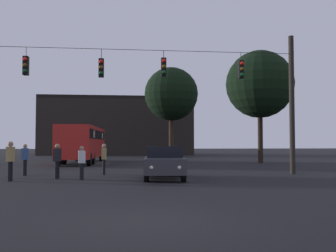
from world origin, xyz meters
name	(u,v)px	position (x,y,z in m)	size (l,w,h in m)	color
ground_plane	(131,163)	(0.00, 24.50, 0.00)	(168.00, 168.00, 0.00)	black
overhead_signal_span	(134,93)	(0.01, 11.54, 4.25)	(17.34, 0.44, 7.51)	black
city_bus	(83,141)	(-4.05, 24.34, 1.87)	(2.92, 11.09, 3.00)	#B21E19
car_near_right	(164,162)	(1.40, 9.65, 0.80)	(2.11, 4.44, 1.52)	#2D2D33
pedestrian_crossing_left	(25,158)	(-5.58, 12.15, 0.91)	(0.28, 0.38, 1.62)	black
pedestrian_crossing_center	(82,161)	(-2.39, 9.50, 0.85)	(0.36, 0.42, 1.53)	black
pedestrian_crossing_right	(57,159)	(-3.59, 10.15, 0.92)	(0.35, 0.42, 1.63)	black
pedestrian_near_bus	(104,157)	(-1.56, 12.26, 0.92)	(0.25, 0.37, 1.63)	black
pedestrian_trailing	(10,159)	(-5.42, 9.16, 0.99)	(0.30, 0.40, 1.74)	black
corner_building	(117,127)	(-1.86, 48.51, 4.13)	(21.49, 8.52, 8.25)	black
tree_left_silhouette	(260,84)	(10.84, 23.00, 6.66)	(5.74, 5.74, 9.55)	black
tree_right_far	(171,94)	(4.63, 35.06, 7.28)	(6.14, 6.14, 10.38)	#2D2116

